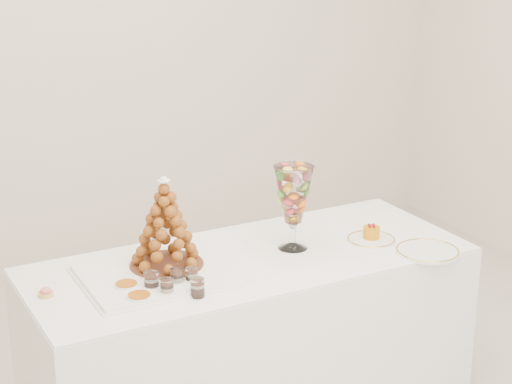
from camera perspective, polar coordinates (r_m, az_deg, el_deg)
buffet_table at (r=3.62m, az=-0.42°, el=-9.45°), size 1.83×0.76×0.69m
lace_tray at (r=3.32m, az=-6.28°, el=-5.45°), size 0.60×0.45×0.02m
macaron_vase at (r=3.49m, az=2.52°, el=-0.23°), size 0.16×0.16×0.35m
cake_plate at (r=3.67m, az=7.68°, el=-3.18°), size 0.21×0.21×0.01m
spare_plate at (r=3.59m, az=11.36°, el=-3.90°), size 0.27×0.27×0.01m
pink_tart at (r=3.23m, az=-13.84°, el=-6.53°), size 0.06×0.06×0.03m
verrine_a at (r=3.19m, az=-6.97°, el=-5.94°), size 0.07×0.07×0.07m
verrine_b at (r=3.22m, az=-5.30°, el=-5.70°), size 0.06×0.06×0.07m
verrine_c at (r=3.23m, az=-4.30°, el=-5.61°), size 0.06×0.06×0.06m
verrine_d at (r=3.14m, az=-5.95°, el=-6.37°), size 0.06×0.06×0.07m
verrine_e at (r=3.13m, az=-3.92°, el=-6.38°), size 0.06×0.06×0.07m
ramekin_back at (r=3.21m, az=-8.63°, el=-6.30°), size 0.09×0.09×0.03m
ramekin_front at (r=3.12m, az=-7.79°, el=-7.07°), size 0.09×0.09×0.03m
croquembouche at (r=3.31m, az=-6.07°, el=-2.05°), size 0.29×0.29×0.36m
mousse_cake at (r=3.67m, az=7.70°, el=-2.67°), size 0.07×0.07×0.06m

